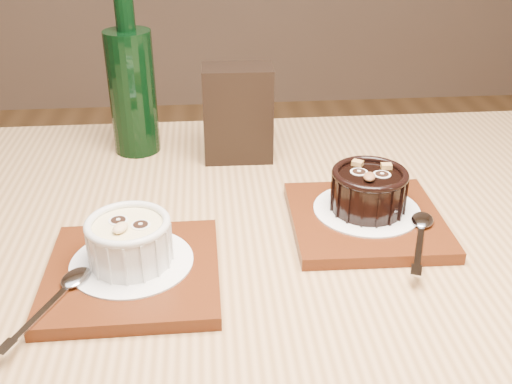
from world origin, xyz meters
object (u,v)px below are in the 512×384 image
tray_left (133,273)px  ramekin_white (129,239)px  green_bottle (132,88)px  condiment_stand (238,114)px  table (272,307)px  tray_right (366,220)px  ramekin_dark (369,188)px

tray_left → ramekin_white: 0.04m
tray_left → green_bottle: 0.35m
tray_left → condiment_stand: bearing=66.4°
table → tray_right: size_ratio=6.67×
ramekin_white → tray_right: ramekin_white is taller
tray_left → condiment_stand: size_ratio=1.29×
table → condiment_stand: size_ratio=8.58×
tray_left → green_bottle: (-0.02, 0.34, 0.09)m
tray_left → ramekin_dark: ramekin_dark is taller
condiment_stand → green_bottle: bearing=164.9°
condiment_stand → table: bearing=-84.3°
table → ramekin_white: ramekin_white is taller
ramekin_white → tray_right: bearing=40.6°
tray_left → tray_right: bearing=17.5°
condiment_stand → tray_right: bearing=-56.1°
ramekin_white → green_bottle: (-0.02, 0.33, 0.06)m
tray_right → green_bottle: (-0.30, 0.25, 0.09)m
tray_right → condiment_stand: bearing=123.9°
tray_right → ramekin_dark: 0.04m
condiment_stand → green_bottle: size_ratio=0.54×
ramekin_dark → condiment_stand: bearing=145.3°
tray_left → tray_right: (0.27, 0.09, 0.00)m
tray_left → ramekin_dark: 0.29m
tray_right → table: bearing=-163.9°
table → tray_right: tray_right is taller
table → ramekin_white: 0.21m
tray_right → ramekin_dark: bearing=73.4°
table → ramekin_dark: ramekin_dark is taller
ramekin_dark → green_bottle: (-0.30, 0.24, 0.05)m
table → condiment_stand: bearing=95.7°
ramekin_dark → condiment_stand: 0.25m
table → tray_right: bearing=16.1°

